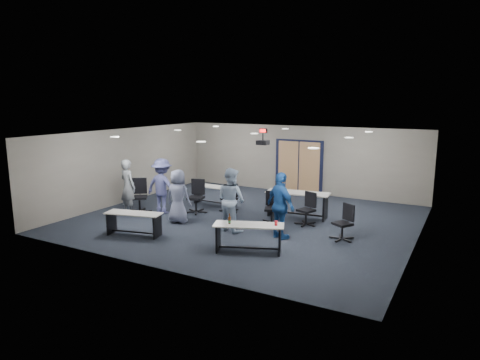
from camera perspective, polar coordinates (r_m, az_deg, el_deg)
The scene contains 25 objects.
floor at distance 13.60m, azimuth 0.90°, elevation -5.23°, with size 10.00×10.00×0.00m, color black.
back_wall at distance 17.34m, azimuth 7.90°, elevation 2.72°, with size 10.00×0.04×2.70m, color slate.
front_wall at distance 9.64m, azimuth -11.75°, elevation -3.86°, with size 10.00×0.04×2.70m, color slate.
left_wall at distance 16.21m, azimuth -14.91°, elevation 1.90°, with size 0.04×9.00×2.70m, color slate.
right_wall at distance 11.85m, azimuth 22.81°, elevation -1.75°, with size 0.04×9.00×2.70m, color slate.
ceiling at distance 13.11m, azimuth 0.93°, elevation 6.19°, with size 10.00×9.00×0.04m, color white.
double_door at distance 17.35m, azimuth 7.84°, elevation 1.73°, with size 2.00×0.07×2.20m.
exit_sign at distance 17.81m, azimuth 3.09°, elevation 6.58°, with size 0.32×0.07×0.18m.
ceiling_projector at distance 13.45m, azimuth 3.06°, elevation 5.03°, with size 0.35×0.32×0.37m.
ceiling_can_lights at distance 13.34m, azimuth 1.44°, elevation 6.14°, with size 6.24×5.74×0.02m, color white, non-canonical shape.
table_front_left at distance 12.28m, azimuth -13.97°, elevation -5.18°, with size 1.67×0.90×0.64m.
table_front_right at distance 10.65m, azimuth 1.16°, elevation -7.04°, with size 1.82×1.17×0.96m.
table_back_left at distance 15.34m, azimuth -3.37°, elevation -1.63°, with size 1.66×0.59×0.67m.
table_back_right at distance 13.82m, azimuth 7.69°, elevation -2.67°, with size 2.07×0.89×0.82m.
chair_back_a at distance 14.27m, azimuth -5.90°, elevation -2.21°, with size 0.70×0.70×1.11m, color black, non-canonical shape.
chair_back_b at distance 14.33m, azimuth -1.47°, elevation -2.39°, with size 0.61×0.61×0.97m, color black, non-canonical shape.
chair_back_c at distance 13.06m, azimuth 4.27°, elevation -3.72°, with size 0.61×0.61×0.97m, color black, non-canonical shape.
chair_back_d at distance 13.00m, azimuth 8.80°, elevation -3.85°, with size 0.62×0.62×0.99m, color black, non-canonical shape.
chair_loose_left at distance 14.61m, azimuth -13.29°, elevation -2.08°, with size 0.72×0.72×1.14m, color black, non-canonical shape.
chair_loose_right at distance 11.84m, azimuth 13.51°, elevation -5.51°, with size 0.61×0.61×0.98m, color black, non-canonical shape.
person_gray at distance 14.43m, azimuth -14.72°, elevation -0.91°, with size 0.67×0.44×1.83m, color gray.
person_plaid at distance 13.17m, azimuth -8.25°, elevation -2.17°, with size 0.80×0.52×1.65m, color slate.
person_lightblue at distance 12.22m, azimuth -1.19°, elevation -2.63°, with size 0.89×0.69×1.83m, color #9BB1CE.
person_navy at distance 11.57m, azimuth 5.44°, elevation -3.44°, with size 1.07×0.45×1.83m, color #19478E.
person_back at distance 14.33m, azimuth -10.33°, elevation -0.80°, with size 1.18×0.68×1.83m, color #484B82.
Camera 1 is at (6.12, -11.55, 3.74)m, focal length 32.00 mm.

